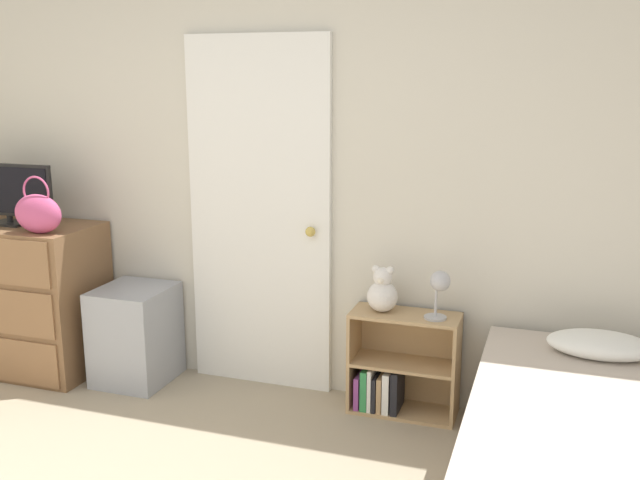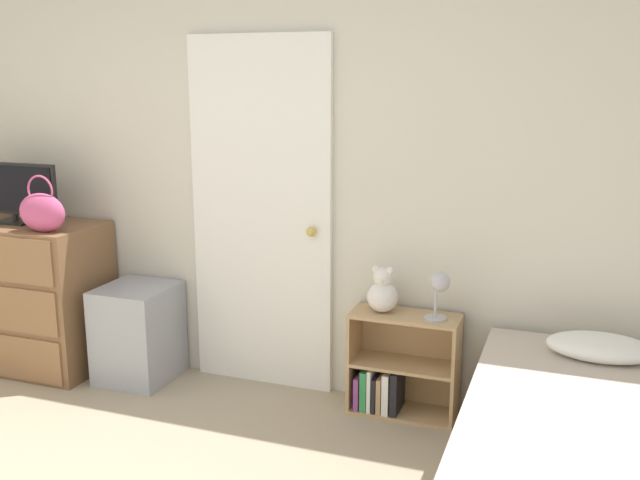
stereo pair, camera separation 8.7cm
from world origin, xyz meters
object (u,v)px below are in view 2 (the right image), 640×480
(teddy_bear, at_px, (383,292))
(bookshelf, at_px, (396,372))
(tv, at_px, (13,191))
(dresser, at_px, (26,294))
(handbag, at_px, (42,212))
(storage_bin, at_px, (138,333))
(desk_lamp, at_px, (439,287))

(teddy_bear, bearing_deg, bookshelf, 4.14)
(tv, relative_size, bookshelf, 1.10)
(tv, distance_m, bookshelf, 2.52)
(dresser, distance_m, bookshelf, 2.36)
(handbag, distance_m, storage_bin, 0.90)
(teddy_bear, bearing_deg, dresser, -176.45)
(dresser, relative_size, bookshelf, 1.72)
(handbag, bearing_deg, dresser, 154.04)
(dresser, distance_m, desk_lamp, 2.58)
(handbag, height_order, teddy_bear, handbag)
(dresser, height_order, handbag, handbag)
(desk_lamp, bearing_deg, storage_bin, -178.22)
(teddy_bear, bearing_deg, handbag, -171.20)
(tv, height_order, handbag, tv)
(teddy_bear, distance_m, desk_lamp, 0.32)
(dresser, relative_size, desk_lamp, 3.81)
(handbag, bearing_deg, bookshelf, 8.61)
(tv, bearing_deg, dresser, 33.78)
(bookshelf, distance_m, teddy_bear, 0.45)
(handbag, distance_m, teddy_bear, 1.99)
(handbag, relative_size, storage_bin, 0.57)
(bookshelf, bearing_deg, desk_lamp, -11.23)
(teddy_bear, bearing_deg, storage_bin, -176.37)
(dresser, bearing_deg, desk_lamp, 2.28)
(dresser, bearing_deg, bookshelf, 3.57)
(bookshelf, relative_size, desk_lamp, 2.21)
(handbag, relative_size, teddy_bear, 1.31)
(desk_lamp, bearing_deg, bookshelf, 168.77)
(dresser, relative_size, teddy_bear, 3.97)
(tv, relative_size, desk_lamp, 2.44)
(dresser, distance_m, handbag, 0.68)
(handbag, height_order, storage_bin, handbag)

